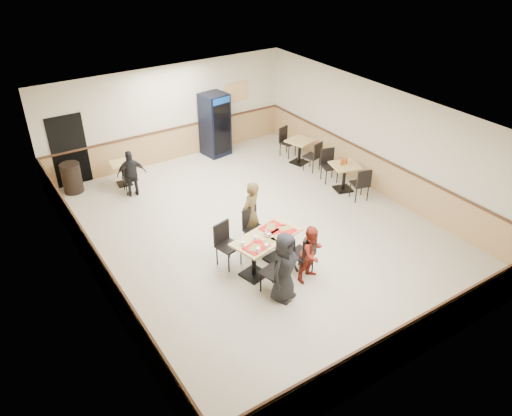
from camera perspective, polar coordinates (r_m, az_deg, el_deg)
ground at (r=12.48m, az=0.20°, el=-2.62°), size 10.00×10.00×0.00m
room_shell at (r=14.91m, az=0.56°, el=5.86°), size 10.00×10.00×10.00m
main_table at (r=10.95m, az=1.17°, el=-4.46°), size 1.70×1.12×0.83m
main_chairs at (r=10.93m, az=0.97°, el=-4.69°), size 1.77×2.10×1.06m
diner_woman_left at (r=10.02m, az=3.26°, el=-6.78°), size 0.89×0.74×1.55m
diner_woman_right at (r=10.66m, az=6.37°, el=-5.16°), size 0.73×0.62×1.30m
diner_man_opposite at (r=11.66m, az=-0.59°, el=-0.58°), size 0.69×0.60×1.60m
lone_diner at (r=14.14m, az=-14.03°, el=3.84°), size 0.84×0.51×1.34m
tabletop_clutter at (r=10.74m, az=1.45°, el=-3.29°), size 1.39×0.92×0.12m
side_table_near at (r=14.28m, az=10.07°, el=3.92°), size 0.90×0.90×0.79m
side_table_near_chair_south at (r=13.89m, az=11.78°, el=2.82°), size 0.57×0.57×0.99m
side_table_near_chair_north at (r=14.70m, az=8.43°, el=4.78°), size 0.57×0.57×0.99m
side_table_far at (r=15.72m, az=5.01°, el=6.87°), size 0.89×0.89×0.77m
side_table_far_chair_south at (r=15.30m, az=6.42°, el=5.98°), size 0.56×0.56×0.98m
side_table_far_chair_north at (r=16.18m, az=3.67°, el=7.55°), size 0.56×0.56×0.98m
condiment_caddy at (r=14.14m, az=9.97°, el=5.24°), size 0.23×0.06×0.20m
back_table at (r=14.90m, az=-14.99°, el=4.22°), size 0.71×0.71×0.68m
back_table_chair_lone at (r=14.44m, az=-14.24°, el=3.35°), size 0.44×0.44×0.87m
pepsi_cooler at (r=16.16m, az=-4.71°, el=9.48°), size 0.87×0.87×2.02m
trash_bin at (r=14.94m, az=-20.32°, el=3.25°), size 0.55×0.55×0.86m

